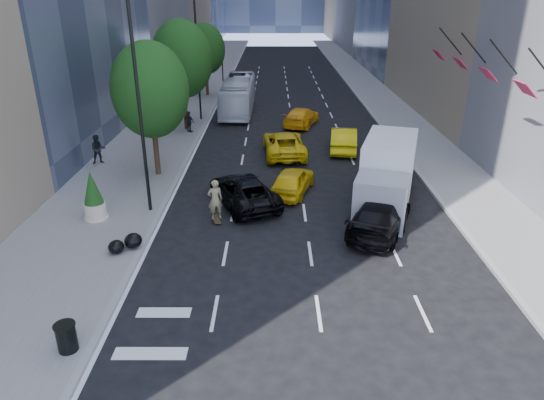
{
  "coord_description": "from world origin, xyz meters",
  "views": [
    {
      "loc": [
        -0.54,
        -17.41,
        9.96
      ],
      "look_at": [
        -0.58,
        1.84,
        1.6
      ],
      "focal_mm": 32.0,
      "sensor_mm": 36.0,
      "label": 1
    }
  ],
  "objects_px": {
    "black_sedan_lincoln": "(244,191)",
    "trash_can": "(67,338)",
    "black_sedan_mercedes": "(380,216)",
    "box_truck": "(387,174)",
    "planter_shrub": "(93,196)",
    "skateboarder": "(215,202)",
    "city_bus": "(238,95)"
  },
  "relations": [
    {
      "from": "black_sedan_lincoln",
      "to": "black_sedan_mercedes",
      "type": "height_order",
      "value": "black_sedan_mercedes"
    },
    {
      "from": "black_sedan_lincoln",
      "to": "planter_shrub",
      "type": "bearing_deg",
      "value": -6.93
    },
    {
      "from": "skateboarder",
      "to": "trash_can",
      "type": "height_order",
      "value": "skateboarder"
    },
    {
      "from": "black_sedan_lincoln",
      "to": "trash_can",
      "type": "relative_size",
      "value": 6.01
    },
    {
      "from": "trash_can",
      "to": "city_bus",
      "type": "bearing_deg",
      "value": 84.54
    },
    {
      "from": "skateboarder",
      "to": "black_sedan_lincoln",
      "type": "relative_size",
      "value": 0.37
    },
    {
      "from": "black_sedan_mercedes",
      "to": "city_bus",
      "type": "bearing_deg",
      "value": -47.88
    },
    {
      "from": "city_bus",
      "to": "black_sedan_mercedes",
      "type": "bearing_deg",
      "value": -70.83
    },
    {
      "from": "black_sedan_mercedes",
      "to": "trash_can",
      "type": "relative_size",
      "value": 6.04
    },
    {
      "from": "skateboarder",
      "to": "black_sedan_mercedes",
      "type": "relative_size",
      "value": 0.37
    },
    {
      "from": "black_sedan_mercedes",
      "to": "city_bus",
      "type": "relative_size",
      "value": 0.49
    },
    {
      "from": "city_bus",
      "to": "trash_can",
      "type": "xyz_separation_m",
      "value": [
        -2.99,
        -31.31,
        -0.89
      ]
    },
    {
      "from": "city_bus",
      "to": "trash_can",
      "type": "relative_size",
      "value": 12.22
    },
    {
      "from": "skateboarder",
      "to": "box_truck",
      "type": "relative_size",
      "value": 0.27
    },
    {
      "from": "skateboarder",
      "to": "black_sedan_lincoln",
      "type": "bearing_deg",
      "value": -138.33
    },
    {
      "from": "box_truck",
      "to": "city_bus",
      "type": "bearing_deg",
      "value": 130.9
    },
    {
      "from": "box_truck",
      "to": "planter_shrub",
      "type": "relative_size",
      "value": 3.01
    },
    {
      "from": "city_bus",
      "to": "trash_can",
      "type": "distance_m",
      "value": 31.47
    },
    {
      "from": "black_sedan_lincoln",
      "to": "planter_shrub",
      "type": "distance_m",
      "value": 7.1
    },
    {
      "from": "black_sedan_lincoln",
      "to": "box_truck",
      "type": "xyz_separation_m",
      "value": [
        7.09,
        0.07,
        0.9
      ]
    },
    {
      "from": "box_truck",
      "to": "planter_shrub",
      "type": "distance_m",
      "value": 14.04
    },
    {
      "from": "city_bus",
      "to": "black_sedan_lincoln",
      "type": "bearing_deg",
      "value": -84.86
    },
    {
      "from": "black_sedan_mercedes",
      "to": "box_truck",
      "type": "relative_size",
      "value": 0.74
    },
    {
      "from": "black_sedan_lincoln",
      "to": "planter_shrub",
      "type": "height_order",
      "value": "planter_shrub"
    },
    {
      "from": "black_sedan_mercedes",
      "to": "box_truck",
      "type": "bearing_deg",
      "value": -82.85
    },
    {
      "from": "black_sedan_mercedes",
      "to": "city_bus",
      "type": "height_order",
      "value": "city_bus"
    },
    {
      "from": "black_sedan_lincoln",
      "to": "trash_can",
      "type": "bearing_deg",
      "value": 43.97
    },
    {
      "from": "city_bus",
      "to": "trash_can",
      "type": "bearing_deg",
      "value": -94.84
    },
    {
      "from": "city_bus",
      "to": "planter_shrub",
      "type": "xyz_separation_m",
      "value": [
        -5.18,
        -22.31,
        -0.21
      ]
    },
    {
      "from": "skateboarder",
      "to": "planter_shrub",
      "type": "distance_m",
      "value": 5.6
    },
    {
      "from": "planter_shrub",
      "to": "black_sedan_lincoln",
      "type": "bearing_deg",
      "value": 16.41
    },
    {
      "from": "skateboarder",
      "to": "box_truck",
      "type": "height_order",
      "value": "box_truck"
    }
  ]
}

